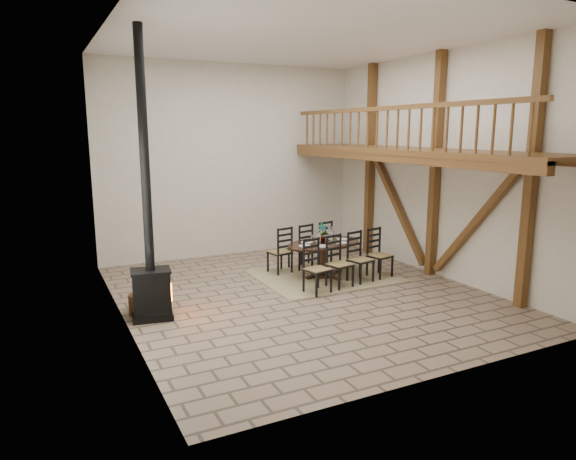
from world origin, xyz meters
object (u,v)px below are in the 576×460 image
dining_table (327,260)px  wood_stove (150,258)px  log_stack (141,300)px  log_basket (145,303)px

dining_table → wood_stove: wood_stove is taller
log_stack → dining_table: bearing=5.4°
log_basket → dining_table: bearing=7.6°
wood_stove → log_basket: (-0.07, 0.32, -0.91)m
log_basket → log_stack: size_ratio=1.38×
wood_stove → log_stack: size_ratio=11.98×
log_basket → log_stack: bearing=101.7°
dining_table → log_basket: dining_table is taller
log_basket → log_stack: log_basket is taller
log_stack → wood_stove: bearing=-77.5°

